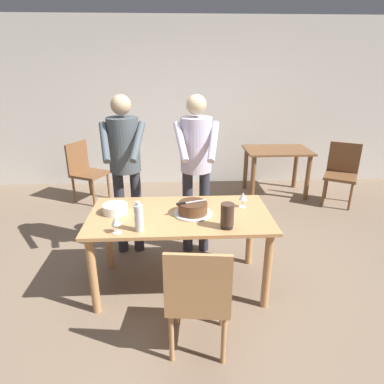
# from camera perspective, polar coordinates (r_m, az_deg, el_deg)

# --- Properties ---
(ground_plane) EXTENTS (14.00, 14.00, 0.00)m
(ground_plane) POSITION_cam_1_polar(r_m,az_deg,el_deg) (3.33, -1.92, -15.53)
(ground_plane) COLOR #7A6651
(back_wall) EXTENTS (10.00, 0.12, 2.70)m
(back_wall) POSITION_cam_1_polar(r_m,az_deg,el_deg) (5.74, -2.65, 14.77)
(back_wall) COLOR beige
(back_wall) RESTS_ON ground_plane
(main_dining_table) EXTENTS (1.60, 0.83, 0.75)m
(main_dining_table) POSITION_cam_1_polar(r_m,az_deg,el_deg) (3.00, -2.07, -5.73)
(main_dining_table) COLOR tan
(main_dining_table) RESTS_ON ground_plane
(cake_on_platter) EXTENTS (0.34, 0.34, 0.11)m
(cake_on_platter) POSITION_cam_1_polar(r_m,az_deg,el_deg) (2.92, 0.14, -2.87)
(cake_on_platter) COLOR silver
(cake_on_platter) RESTS_ON main_dining_table
(cake_knife) EXTENTS (0.26, 0.11, 0.02)m
(cake_knife) POSITION_cam_1_polar(r_m,az_deg,el_deg) (2.87, -1.18, -1.91)
(cake_knife) COLOR silver
(cake_knife) RESTS_ON cake_on_platter
(plate_stack) EXTENTS (0.22, 0.22, 0.08)m
(plate_stack) POSITION_cam_1_polar(r_m,az_deg,el_deg) (3.03, -13.06, -2.81)
(plate_stack) COLOR white
(plate_stack) RESTS_ON main_dining_table
(wine_glass_near) EXTENTS (0.08, 0.08, 0.14)m
(wine_glass_near) POSITION_cam_1_polar(r_m,az_deg,el_deg) (3.08, 8.76, -0.82)
(wine_glass_near) COLOR silver
(wine_glass_near) RESTS_ON main_dining_table
(wine_glass_far) EXTENTS (0.08, 0.08, 0.14)m
(wine_glass_far) POSITION_cam_1_polar(r_m,az_deg,el_deg) (2.65, -12.91, -4.87)
(wine_glass_far) COLOR silver
(wine_glass_far) RESTS_ON main_dining_table
(water_bottle) EXTENTS (0.07, 0.07, 0.25)m
(water_bottle) POSITION_cam_1_polar(r_m,az_deg,el_deg) (2.64, -9.14, -4.36)
(water_bottle) COLOR silver
(water_bottle) RESTS_ON main_dining_table
(hurricane_lamp) EXTENTS (0.11, 0.11, 0.21)m
(hurricane_lamp) POSITION_cam_1_polar(r_m,az_deg,el_deg) (2.67, 6.08, -4.08)
(hurricane_lamp) COLOR black
(hurricane_lamp) RESTS_ON main_dining_table
(person_cutting_cake) EXTENTS (0.47, 0.55, 1.72)m
(person_cutting_cake) POSITION_cam_1_polar(r_m,az_deg,el_deg) (3.43, 0.72, 5.67)
(person_cutting_cake) COLOR #2D2D38
(person_cutting_cake) RESTS_ON ground_plane
(person_standing_beside) EXTENTS (0.47, 0.56, 1.72)m
(person_standing_beside) POSITION_cam_1_polar(r_m,az_deg,el_deg) (3.49, -11.47, 5.53)
(person_standing_beside) COLOR #2D2D38
(person_standing_beside) RESTS_ON ground_plane
(chair_near_side) EXTENTS (0.48, 0.48, 0.90)m
(chair_near_side) POSITION_cam_1_polar(r_m,az_deg,el_deg) (2.41, 1.09, -17.32)
(chair_near_side) COLOR tan
(chair_near_side) RESTS_ON ground_plane
(background_table) EXTENTS (1.00, 0.70, 0.74)m
(background_table) POSITION_cam_1_polar(r_m,az_deg,el_deg) (5.43, 14.34, 5.46)
(background_table) COLOR brown
(background_table) RESTS_ON ground_plane
(background_chair_0) EXTENTS (0.59, 0.59, 0.90)m
(background_chair_0) POSITION_cam_1_polar(r_m,az_deg,el_deg) (5.29, -17.86, 3.70)
(background_chair_0) COLOR brown
(background_chair_0) RESTS_ON ground_plane
(background_chair_1) EXTENTS (0.60, 0.60, 0.90)m
(background_chair_1) POSITION_cam_1_polar(r_m,az_deg,el_deg) (5.43, 24.31, 3.26)
(background_chair_1) COLOR brown
(background_chair_1) RESTS_ON ground_plane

